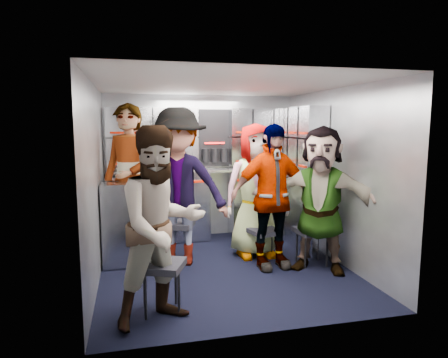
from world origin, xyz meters
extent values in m
plane|color=black|center=(0.00, 0.00, 0.00)|extent=(3.00, 3.00, 0.00)
cube|color=#8D939A|center=(0.00, 1.50, 1.05)|extent=(2.80, 0.04, 2.10)
cube|color=#8D939A|center=(-1.40, 0.00, 1.05)|extent=(0.04, 3.00, 2.10)
cube|color=#8D939A|center=(1.40, 0.00, 1.05)|extent=(0.04, 3.00, 2.10)
cube|color=silver|center=(0.00, 0.00, 2.10)|extent=(2.80, 3.00, 0.02)
cube|color=gray|center=(0.00, 1.29, 0.49)|extent=(2.68, 0.38, 0.99)
cube|color=gray|center=(-1.19, 0.56, 0.49)|extent=(0.38, 0.76, 0.99)
cube|color=#B7BABF|center=(0.00, 1.29, 1.01)|extent=(2.68, 0.42, 0.03)
cube|color=gray|center=(0.00, 1.35, 1.49)|extent=(2.68, 0.28, 0.82)
cube|color=gray|center=(1.25, 0.70, 1.49)|extent=(0.28, 1.00, 0.82)
cube|color=gray|center=(1.25, 0.60, 0.50)|extent=(0.28, 1.20, 1.00)
cube|color=#AB1502|center=(0.00, 1.09, 0.88)|extent=(2.60, 0.02, 0.03)
cube|color=black|center=(-0.80, -0.93, 0.43)|extent=(0.50, 0.49, 0.06)
cylinder|color=black|center=(-0.94, -1.06, 0.20)|extent=(0.02, 0.02, 0.41)
cylinder|color=black|center=(-0.66, -1.06, 0.20)|extent=(0.02, 0.02, 0.41)
cylinder|color=black|center=(-0.94, -0.81, 0.20)|extent=(0.02, 0.02, 0.41)
cylinder|color=black|center=(-0.66, -0.81, 0.20)|extent=(0.02, 0.02, 0.41)
cube|color=black|center=(-0.50, 0.49, 0.44)|extent=(0.51, 0.50, 0.06)
cylinder|color=black|center=(-0.64, 0.37, 0.21)|extent=(0.02, 0.02, 0.41)
cylinder|color=black|center=(-0.35, 0.37, 0.21)|extent=(0.02, 0.02, 0.41)
cylinder|color=black|center=(-0.64, 0.61, 0.21)|extent=(0.02, 0.02, 0.41)
cylinder|color=black|center=(-0.35, 0.61, 0.21)|extent=(0.02, 0.02, 0.41)
cube|color=black|center=(0.50, 0.56, 0.42)|extent=(0.48, 0.47, 0.06)
cylinder|color=black|center=(0.36, 0.44, 0.20)|extent=(0.02, 0.02, 0.40)
cylinder|color=black|center=(0.64, 0.44, 0.20)|extent=(0.02, 0.02, 0.40)
cylinder|color=black|center=(0.36, 0.68, 0.20)|extent=(0.02, 0.02, 0.40)
cylinder|color=black|center=(0.64, 0.68, 0.20)|extent=(0.02, 0.02, 0.40)
cube|color=black|center=(0.53, 0.11, 0.38)|extent=(0.42, 0.40, 0.05)
cylinder|color=black|center=(0.41, 0.00, 0.18)|extent=(0.02, 0.02, 0.36)
cylinder|color=black|center=(0.66, 0.00, 0.18)|extent=(0.02, 0.02, 0.36)
cylinder|color=black|center=(0.41, 0.21, 0.18)|extent=(0.02, 0.02, 0.36)
cylinder|color=black|center=(0.66, 0.21, 0.18)|extent=(0.02, 0.02, 0.36)
cube|color=black|center=(1.05, -0.11, 0.41)|extent=(0.40, 0.38, 0.06)
cylinder|color=black|center=(0.91, -0.23, 0.20)|extent=(0.02, 0.02, 0.39)
cylinder|color=black|center=(1.19, -0.23, 0.20)|extent=(0.02, 0.02, 0.39)
cylinder|color=black|center=(0.91, 0.01, 0.20)|extent=(0.02, 0.02, 0.39)
cylinder|color=black|center=(1.19, 0.01, 0.20)|extent=(0.02, 0.02, 0.39)
imported|color=black|center=(-1.05, 0.64, 0.96)|extent=(0.84, 0.75, 1.93)
imported|color=black|center=(-0.80, -1.11, 0.83)|extent=(0.99, 0.89, 1.66)
imported|color=black|center=(-0.50, 0.31, 0.93)|extent=(1.36, 1.04, 1.87)
imported|color=black|center=(0.50, 0.38, 0.84)|extent=(0.83, 0.54, 1.68)
imported|color=black|center=(0.53, -0.07, 0.84)|extent=(1.02, 0.50, 1.68)
imported|color=black|center=(1.05, -0.29, 0.83)|extent=(1.54, 1.28, 1.66)
cylinder|color=white|center=(-0.18, 1.24, 1.15)|extent=(0.06, 0.06, 0.24)
cylinder|color=white|center=(-0.66, 1.24, 1.16)|extent=(0.07, 0.07, 0.27)
cylinder|color=white|center=(0.64, 1.24, 1.14)|extent=(0.07, 0.07, 0.23)
cylinder|color=beige|center=(-0.91, 1.23, 1.08)|extent=(0.08, 0.08, 0.10)
cylinder|color=beige|center=(0.46, 1.23, 1.07)|extent=(0.07, 0.07, 0.09)
camera|label=1|loc=(-1.03, -4.36, 1.66)|focal=32.00mm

